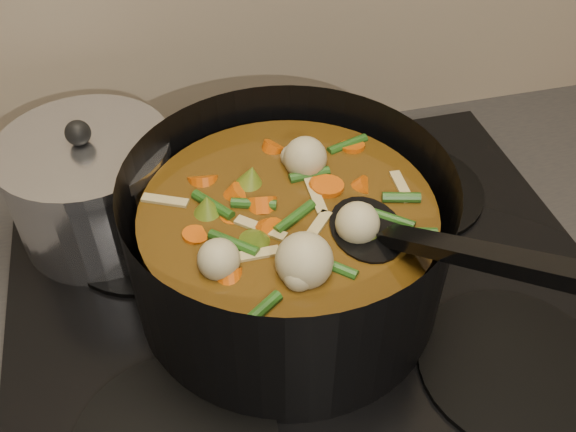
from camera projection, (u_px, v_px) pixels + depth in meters
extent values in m
cube|color=black|center=(312.00, 322.00, 0.70)|extent=(2.64, 0.64, 0.05)
cube|color=black|center=(313.00, 302.00, 0.68)|extent=(0.62, 0.54, 0.02)
cylinder|color=black|center=(513.00, 366.00, 0.61)|extent=(0.18, 0.18, 0.01)
cylinder|color=black|center=(147.00, 235.00, 0.73)|extent=(0.18, 0.18, 0.01)
cylinder|color=black|center=(409.00, 189.00, 0.79)|extent=(0.18, 0.18, 0.01)
cylinder|color=black|center=(288.00, 239.00, 0.62)|extent=(0.36, 0.36, 0.15)
cylinder|color=black|center=(288.00, 286.00, 0.67)|extent=(0.30, 0.30, 0.01)
cylinder|color=#52300E|center=(288.00, 248.00, 0.63)|extent=(0.28, 0.28, 0.11)
cylinder|color=#F2590B|center=(330.00, 204.00, 0.60)|extent=(0.03, 0.03, 0.03)
cylinder|color=#F2590B|center=(318.00, 166.00, 0.65)|extent=(0.04, 0.04, 0.03)
cylinder|color=#F2590B|center=(242.00, 149.00, 0.67)|extent=(0.04, 0.04, 0.03)
cylinder|color=#F2590B|center=(229.00, 203.00, 0.61)|extent=(0.03, 0.04, 0.03)
cylinder|color=#F2590B|center=(208.00, 256.00, 0.56)|extent=(0.04, 0.04, 0.03)
cylinder|color=#F2590B|center=(288.00, 243.00, 0.57)|extent=(0.04, 0.04, 0.03)
cylinder|color=#F2590B|center=(353.00, 247.00, 0.56)|extent=(0.04, 0.04, 0.03)
cylinder|color=#F2590B|center=(396.00, 195.00, 0.61)|extent=(0.04, 0.03, 0.03)
cylinder|color=#F2590B|center=(314.00, 176.00, 0.63)|extent=(0.04, 0.04, 0.03)
cylinder|color=#F2590B|center=(251.00, 157.00, 0.66)|extent=(0.04, 0.04, 0.03)
cylinder|color=#F2590B|center=(246.00, 204.00, 0.60)|extent=(0.03, 0.03, 0.03)
cylinder|color=#F2590B|center=(222.00, 246.00, 0.57)|extent=(0.04, 0.04, 0.03)
sphere|color=tan|center=(355.00, 189.00, 0.60)|extent=(0.04, 0.04, 0.04)
sphere|color=tan|center=(250.00, 164.00, 0.63)|extent=(0.04, 0.04, 0.04)
sphere|color=tan|center=(247.00, 243.00, 0.55)|extent=(0.04, 0.04, 0.04)
sphere|color=tan|center=(358.00, 211.00, 0.58)|extent=(0.04, 0.04, 0.04)
cone|color=olive|center=(331.00, 271.00, 0.53)|extent=(0.04, 0.04, 0.04)
cone|color=olive|center=(369.00, 177.00, 0.62)|extent=(0.04, 0.04, 0.04)
cone|color=olive|center=(244.00, 154.00, 0.65)|extent=(0.04, 0.04, 0.04)
cone|color=olive|center=(203.00, 243.00, 0.56)|extent=(0.04, 0.04, 0.04)
cone|color=olive|center=(350.00, 262.00, 0.54)|extent=(0.04, 0.04, 0.04)
cylinder|color=#245519|center=(308.00, 177.00, 0.62)|extent=(0.01, 0.04, 0.01)
cylinder|color=#245519|center=(242.00, 144.00, 0.66)|extent=(0.04, 0.03, 0.01)
cylinder|color=#245519|center=(199.00, 194.00, 0.61)|extent=(0.04, 0.02, 0.01)
cylinder|color=#245519|center=(229.00, 239.00, 0.56)|extent=(0.03, 0.04, 0.01)
cylinder|color=#245519|center=(288.00, 243.00, 0.56)|extent=(0.03, 0.04, 0.01)
cylinder|color=#245519|center=(385.00, 259.00, 0.55)|extent=(0.04, 0.02, 0.01)
cylinder|color=#245519|center=(377.00, 193.00, 0.61)|extent=(0.04, 0.03, 0.01)
cylinder|color=#245519|center=(318.00, 166.00, 0.64)|extent=(0.01, 0.04, 0.01)
cylinder|color=#245519|center=(268.00, 177.00, 0.62)|extent=(0.04, 0.03, 0.01)
cylinder|color=#245519|center=(181.00, 189.00, 0.61)|extent=(0.04, 0.02, 0.01)
cylinder|color=#245519|center=(209.00, 248.00, 0.56)|extent=(0.03, 0.04, 0.01)
cylinder|color=#245519|center=(286.00, 260.00, 0.55)|extent=(0.03, 0.04, 0.01)
cube|color=tan|center=(206.00, 204.00, 0.60)|extent=(0.04, 0.01, 0.00)
cube|color=tan|center=(269.00, 267.00, 0.54)|extent=(0.02, 0.05, 0.00)
cube|color=tan|center=(368.00, 228.00, 0.57)|extent=(0.04, 0.03, 0.00)
cube|color=tan|center=(326.00, 162.00, 0.64)|extent=(0.04, 0.04, 0.00)
cube|color=tan|center=(227.00, 174.00, 0.63)|extent=(0.03, 0.04, 0.00)
cube|color=tan|center=(223.00, 248.00, 0.56)|extent=(0.05, 0.02, 0.00)
ellipsoid|color=black|center=(367.00, 230.00, 0.58)|extent=(0.07, 0.09, 0.01)
cube|color=black|center=(476.00, 254.00, 0.48)|extent=(0.09, 0.18, 0.11)
cylinder|color=silver|center=(95.00, 193.00, 0.70)|extent=(0.18, 0.18, 0.11)
cylinder|color=silver|center=(82.00, 148.00, 0.66)|extent=(0.18, 0.18, 0.01)
sphere|color=black|center=(78.00, 133.00, 0.65)|extent=(0.03, 0.03, 0.03)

